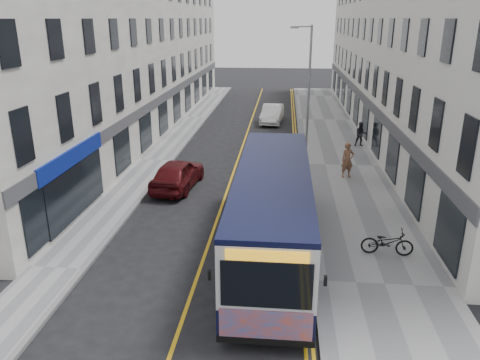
% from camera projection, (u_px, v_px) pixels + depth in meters
% --- Properties ---
extents(ground, '(140.00, 140.00, 0.00)m').
position_uv_depth(ground, '(203.00, 260.00, 17.08)').
color(ground, black).
rests_on(ground, ground).
extents(pavement_east, '(4.50, 64.00, 0.12)m').
position_uv_depth(pavement_east, '(341.00, 166.00, 27.79)').
color(pavement_east, gray).
rests_on(pavement_east, ground).
extents(pavement_west, '(2.00, 64.00, 0.12)m').
position_uv_depth(pavement_west, '(156.00, 161.00, 28.79)').
color(pavement_west, gray).
rests_on(pavement_west, ground).
extents(kerb_east, '(0.18, 64.00, 0.13)m').
position_uv_depth(kerb_east, '(303.00, 165.00, 27.99)').
color(kerb_east, slate).
rests_on(kerb_east, ground).
extents(kerb_west, '(0.18, 64.00, 0.13)m').
position_uv_depth(kerb_west, '(172.00, 161.00, 28.70)').
color(kerb_west, slate).
rests_on(kerb_west, ground).
extents(road_centre_line, '(0.12, 64.00, 0.01)m').
position_uv_depth(road_centre_line, '(236.00, 164.00, 28.37)').
color(road_centre_line, gold).
rests_on(road_centre_line, ground).
extents(road_dbl_yellow_inner, '(0.10, 64.00, 0.01)m').
position_uv_depth(road_dbl_yellow_inner, '(295.00, 165.00, 28.05)').
color(road_dbl_yellow_inner, gold).
rests_on(road_dbl_yellow_inner, ground).
extents(road_dbl_yellow_outer, '(0.10, 64.00, 0.01)m').
position_uv_depth(road_dbl_yellow_outer, '(299.00, 165.00, 28.03)').
color(road_dbl_yellow_outer, gold).
rests_on(road_dbl_yellow_outer, ground).
extents(terrace_east, '(6.00, 46.00, 13.00)m').
position_uv_depth(terrace_east, '(407.00, 45.00, 33.68)').
color(terrace_east, silver).
rests_on(terrace_east, ground).
extents(terrace_west, '(6.00, 46.00, 13.00)m').
position_uv_depth(terrace_west, '(131.00, 44.00, 35.51)').
color(terrace_west, white).
rests_on(terrace_west, ground).
extents(streetlamp, '(1.32, 0.18, 8.00)m').
position_uv_depth(streetlamp, '(308.00, 87.00, 28.44)').
color(streetlamp, gray).
rests_on(streetlamp, ground).
extents(city_bus, '(2.64, 11.31, 3.29)m').
position_uv_depth(city_bus, '(273.00, 209.00, 17.00)').
color(city_bus, black).
rests_on(city_bus, ground).
extents(bicycle, '(1.91, 0.78, 0.98)m').
position_uv_depth(bicycle, '(387.00, 242.00, 17.08)').
color(bicycle, black).
rests_on(bicycle, pavement_east).
extents(pedestrian_near, '(0.81, 0.65, 1.93)m').
position_uv_depth(pedestrian_near, '(347.00, 160.00, 25.31)').
color(pedestrian_near, brown).
rests_on(pedestrian_near, pavement_east).
extents(pedestrian_far, '(0.82, 0.65, 1.65)m').
position_uv_depth(pedestrian_far, '(361.00, 134.00, 31.53)').
color(pedestrian_far, black).
rests_on(pedestrian_far, pavement_east).
extents(car_white, '(1.98, 4.69, 1.50)m').
position_uv_depth(car_white, '(272.00, 114.00, 39.22)').
color(car_white, silver).
rests_on(car_white, ground).
extents(car_maroon, '(2.31, 4.72, 1.55)m').
position_uv_depth(car_maroon, '(178.00, 174.00, 24.08)').
color(car_maroon, '#4B0C0F').
rests_on(car_maroon, ground).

